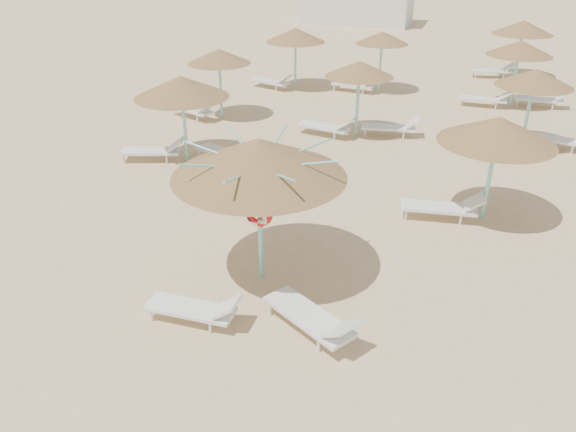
% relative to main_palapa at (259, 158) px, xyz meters
% --- Properties ---
extents(ground, '(120.00, 120.00, 0.00)m').
position_rel_main_palapa_xyz_m(ground, '(-0.05, -0.22, -2.72)').
color(ground, '#D3B081').
rests_on(ground, ground).
extents(main_palapa, '(3.49, 3.49, 3.13)m').
position_rel_main_palapa_xyz_m(main_palapa, '(0.00, 0.00, 0.00)').
color(main_palapa, '#7FDCD9').
rests_on(main_palapa, ground).
extents(lounger_main_a, '(1.87, 0.62, 0.67)m').
position_rel_main_palapa_xyz_m(lounger_main_a, '(-0.57, -1.90, -2.40)').
color(lounger_main_a, white).
rests_on(lounger_main_a, ground).
extents(lounger_main_b, '(2.12, 1.60, 0.76)m').
position_rel_main_palapa_xyz_m(lounger_main_b, '(1.62, -1.50, -2.36)').
color(lounger_main_b, white).
rests_on(lounger_main_b, ground).
extents(palapa_field, '(19.93, 19.07, 2.72)m').
position_rel_main_palapa_xyz_m(palapa_field, '(2.42, 10.83, -0.43)').
color(palapa_field, '#7FDCD9').
rests_on(palapa_field, ground).
extents(service_hut, '(8.40, 4.40, 3.25)m').
position_rel_main_palapa_xyz_m(service_hut, '(-6.05, 34.78, -1.08)').
color(service_hut, silver).
rests_on(service_hut, ground).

